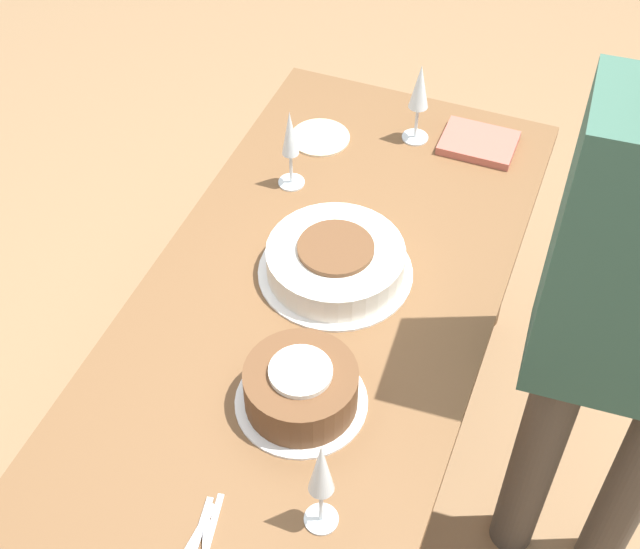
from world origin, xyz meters
name	(u,v)px	position (x,y,z in m)	size (l,w,h in m)	color
ground_plane	(320,466)	(0.00, 0.00, 0.00)	(12.00, 12.00, 0.00)	#8E6B47
dining_table	(320,325)	(0.00, 0.00, 0.62)	(1.54, 0.76, 0.74)	brown
cake_center_white	(336,261)	(0.06, -0.01, 0.78)	(0.35, 0.35, 0.09)	white
cake_front_chocolate	(301,388)	(-0.29, -0.07, 0.79)	(0.26, 0.26, 0.11)	white
wine_glass_near	(420,91)	(0.59, -0.04, 0.89)	(0.07, 0.07, 0.22)	silver
wine_glass_far	(290,138)	(0.31, 0.20, 0.88)	(0.07, 0.07, 0.22)	silver
wine_glass_extra	(321,472)	(-0.51, -0.20, 0.90)	(0.06, 0.06, 0.24)	silver
dessert_plate_right	(320,138)	(0.50, 0.19, 0.74)	(0.16, 0.16, 0.01)	beige
fork_pile	(201,544)	(-0.64, -0.02, 0.74)	(0.20, 0.09, 0.01)	silver
napkin_stack	(479,143)	(0.62, -0.20, 0.75)	(0.15, 0.19, 0.02)	#B75B4C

